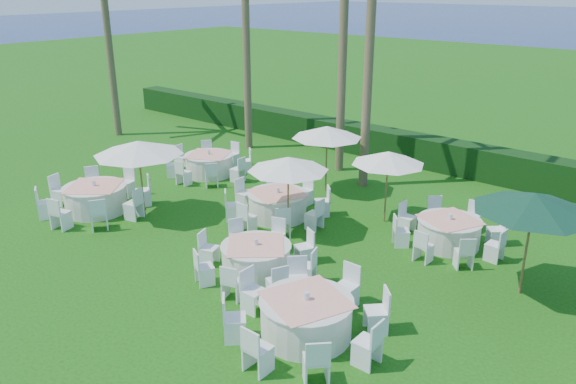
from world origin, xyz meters
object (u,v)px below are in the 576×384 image
object	(u,v)px
banquet_table_b	(256,258)
banquet_table_d	(209,164)
umbrella_d	(388,158)
umbrella_b	(288,164)
banquet_table_f	(449,232)
banquet_table_a	(96,198)
umbrella_green	(534,202)
banquet_table_e	(278,204)
banquet_table_c	(306,316)
umbrella_a	(138,148)
umbrella_c	(327,132)

from	to	relation	value
banquet_table_b	banquet_table_d	world-z (taller)	banquet_table_d
banquet_table_d	umbrella_d	xyz separation A→B (m)	(7.47, 0.36, 1.62)
umbrella_b	banquet_table_f	bearing A→B (deg)	28.87
banquet_table_a	banquet_table_f	bearing A→B (deg)	26.51
banquet_table_b	umbrella_green	size ratio (longest dim) A/B	1.14
banquet_table_e	umbrella_b	world-z (taller)	umbrella_b
banquet_table_c	umbrella_green	xyz separation A→B (m)	(2.87, 4.57, 1.87)
banquet_table_e	umbrella_a	size ratio (longest dim) A/B	1.21
banquet_table_e	umbrella_d	distance (m)	3.68
umbrella_c	banquet_table_c	bearing A→B (deg)	-56.65
umbrella_b	umbrella_c	distance (m)	3.74
banquet_table_b	umbrella_b	bearing A→B (deg)	111.42
banquet_table_a	banquet_table_b	size ratio (longest dim) A/B	1.12
banquet_table_d	banquet_table_b	bearing A→B (deg)	-34.48
banquet_table_b	umbrella_d	distance (m)	5.25
banquet_table_a	banquet_table_c	bearing A→B (deg)	-6.41
banquet_table_e	banquet_table_c	bearing A→B (deg)	-44.00
banquet_table_c	umbrella_c	distance (m)	8.87
banquet_table_d	umbrella_d	bearing A→B (deg)	2.74
umbrella_green	banquet_table_d	bearing A→B (deg)	173.79
banquet_table_a	umbrella_c	size ratio (longest dim) A/B	1.43
banquet_table_c	umbrella_a	distance (m)	8.22
banquet_table_a	banquet_table_e	bearing A→B (deg)	34.75
umbrella_a	umbrella_green	size ratio (longest dim) A/B	1.01
banquet_table_a	banquet_table_b	xyz separation A→B (m)	(6.73, 0.27, -0.04)
umbrella_a	banquet_table_f	bearing A→B (deg)	26.79
banquet_table_a	umbrella_d	distance (m)	9.31
umbrella_b	umbrella_green	xyz separation A→B (m)	(6.44, 0.84, 0.21)
banquet_table_b	banquet_table_e	distance (m)	3.62
banquet_table_d	umbrella_a	size ratio (longest dim) A/B	1.20
umbrella_green	banquet_table_c	bearing A→B (deg)	-122.11
banquet_table_c	umbrella_d	world-z (taller)	umbrella_d
banquet_table_a	umbrella_b	world-z (taller)	umbrella_b
banquet_table_c	banquet_table_e	xyz separation A→B (m)	(-4.55, 4.39, -0.02)
umbrella_green	umbrella_c	bearing A→B (deg)	160.53
banquet_table_d	umbrella_a	xyz separation A→B (m)	(1.45, -4.12, 1.82)
banquet_table_b	banquet_table_e	world-z (taller)	banquet_table_e
umbrella_b	umbrella_green	bearing A→B (deg)	7.40
umbrella_b	umbrella_green	distance (m)	6.49
umbrella_a	umbrella_d	world-z (taller)	umbrella_a
banquet_table_f	umbrella_green	world-z (taller)	umbrella_green
banquet_table_d	umbrella_a	world-z (taller)	umbrella_a
banquet_table_d	umbrella_b	world-z (taller)	umbrella_b
umbrella_a	banquet_table_e	bearing A→B (deg)	38.67
banquet_table_c	banquet_table_f	distance (m)	5.95
banquet_table_e	umbrella_green	bearing A→B (deg)	1.35
banquet_table_c	banquet_table_e	size ratio (longest dim) A/B	1.04
umbrella_a	banquet_table_b	bearing A→B (deg)	-4.92
umbrella_green	banquet_table_e	bearing A→B (deg)	-178.65
banquet_table_c	umbrella_c	size ratio (longest dim) A/B	1.41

